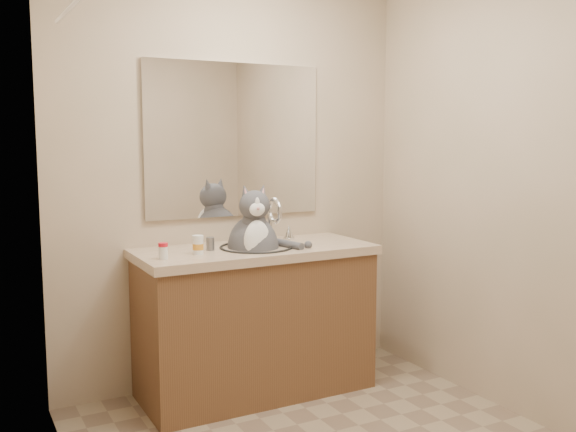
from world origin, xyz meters
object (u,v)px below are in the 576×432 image
object	(u,v)px
cat	(254,244)
grey_canister	(210,244)
pill_bottle_orange	(198,245)
pill_bottle_redcap	(163,251)

from	to	relation	value
cat	grey_canister	size ratio (longest dim) A/B	7.86
pill_bottle_orange	grey_canister	xyz separation A→B (m)	(0.10, 0.08, -0.01)
pill_bottle_orange	pill_bottle_redcap	bearing A→B (deg)	-166.69
cat	grey_canister	xyz separation A→B (m)	(-0.25, 0.04, 0.01)
pill_bottle_orange	cat	bearing A→B (deg)	6.42
pill_bottle_redcap	cat	bearing A→B (deg)	9.02
pill_bottle_orange	grey_canister	world-z (taller)	pill_bottle_orange
pill_bottle_orange	grey_canister	size ratio (longest dim) A/B	1.39
pill_bottle_redcap	pill_bottle_orange	world-z (taller)	pill_bottle_orange
cat	pill_bottle_orange	size ratio (longest dim) A/B	5.65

